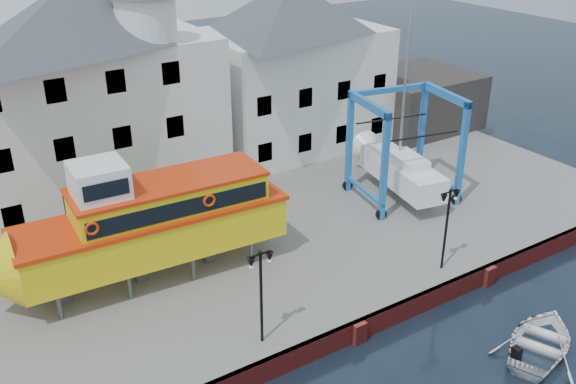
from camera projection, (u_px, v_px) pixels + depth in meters
ground at (358, 342)px, 27.27m from camera, size 140.00×140.00×0.00m
hardstanding at (233, 227)px, 35.38m from camera, size 44.00×22.00×1.00m
quay_wall at (357, 331)px, 27.13m from camera, size 44.00×0.47×1.00m
building_white_main at (88, 88)px, 35.63m from camera, size 14.00×8.30×14.00m
building_white_right at (291, 65)px, 43.22m from camera, size 12.00×8.00×11.20m
shed_dark at (416, 100)px, 48.16m from camera, size 8.00×7.00×4.00m
lamp_post_left at (261, 274)px, 24.41m from camera, size 1.12×0.32×4.20m
lamp_post_right at (448, 209)px, 29.32m from camera, size 1.12×0.32×4.20m
tour_boat at (136, 225)px, 28.53m from camera, size 14.17×4.06×6.10m
travel_lift at (396, 161)px, 37.43m from camera, size 6.22×8.07×11.83m
motorboat_b at (540, 349)px, 26.86m from camera, size 5.78×5.04×1.00m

